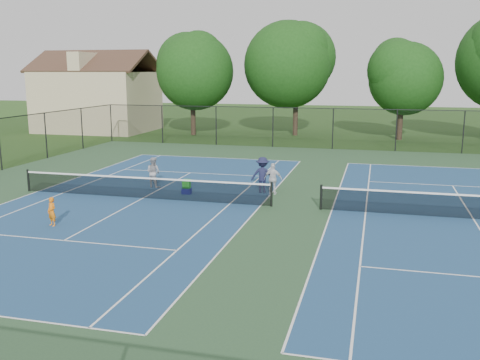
% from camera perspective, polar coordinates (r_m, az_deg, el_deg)
% --- Properties ---
extents(ground, '(140.00, 140.00, 0.00)m').
position_cam_1_polar(ground, '(22.74, 5.96, -3.00)').
color(ground, '#234716').
rests_on(ground, ground).
extents(court_pad, '(36.00, 36.00, 0.01)m').
position_cam_1_polar(court_pad, '(22.74, 5.96, -2.99)').
color(court_pad, '#294A2D').
rests_on(court_pad, ground).
extents(tennis_court_left, '(12.00, 23.83, 1.07)m').
position_cam_1_polar(tennis_court_left, '(24.69, -10.32, -1.72)').
color(tennis_court_left, navy).
rests_on(tennis_court_left, ground).
extents(tennis_court_right, '(12.00, 23.83, 1.07)m').
position_cam_1_polar(tennis_court_right, '(22.82, 23.66, -3.62)').
color(tennis_court_right, navy).
rests_on(tennis_court_right, ground).
extents(perimeter_fence, '(36.08, 36.08, 3.02)m').
position_cam_1_polar(perimeter_fence, '(22.40, 6.05, 0.97)').
color(perimeter_fence, black).
rests_on(perimeter_fence, ground).
extents(tree_back_a, '(6.80, 6.80, 9.15)m').
position_cam_1_polar(tree_back_a, '(48.57, -5.12, 11.92)').
color(tree_back_a, '#2D2116').
rests_on(tree_back_a, ground).
extents(tree_back_b, '(7.60, 7.60, 10.03)m').
position_cam_1_polar(tree_back_b, '(48.33, 6.06, 12.56)').
color(tree_back_b, '#2D2116').
rests_on(tree_back_b, ground).
extents(tree_back_c, '(6.00, 6.00, 8.40)m').
position_cam_1_polar(tree_back_c, '(46.82, 16.99, 10.80)').
color(tree_back_c, '#2D2116').
rests_on(tree_back_c, ground).
extents(clapboard_house, '(10.80, 8.10, 7.65)m').
position_cam_1_polar(clapboard_house, '(53.68, -14.92, 8.39)').
color(clapboard_house, tan).
rests_on(clapboard_house, ground).
extents(child_player, '(0.47, 0.39, 1.10)m').
position_cam_1_polar(child_player, '(21.12, -19.44, -3.20)').
color(child_player, orange).
rests_on(child_player, ground).
extents(instructor, '(0.86, 0.74, 1.52)m').
position_cam_1_polar(instructor, '(26.84, -9.22, 0.81)').
color(instructor, '#9C9C9E').
rests_on(instructor, ground).
extents(bystander_a, '(0.88, 0.39, 1.48)m').
position_cam_1_polar(bystander_a, '(25.01, 3.54, 0.12)').
color(bystander_a, silver).
rests_on(bystander_a, ground).
extents(bystander_b, '(1.15, 0.72, 1.72)m').
position_cam_1_polar(bystander_b, '(25.32, 2.42, 0.54)').
color(bystander_b, '#1B1D3C').
rests_on(bystander_b, ground).
extents(ball_crate, '(0.43, 0.33, 0.28)m').
position_cam_1_polar(ball_crate, '(25.28, -5.72, -1.19)').
color(ball_crate, navy).
rests_on(ball_crate, ground).
extents(ball_hopper, '(0.35, 0.29, 0.42)m').
position_cam_1_polar(ball_hopper, '(25.20, -5.73, -0.41)').
color(ball_hopper, green).
rests_on(ball_hopper, ball_crate).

